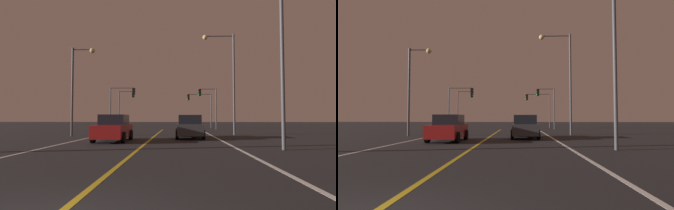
{
  "view_description": "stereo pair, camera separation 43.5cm",
  "coord_description": "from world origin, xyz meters",
  "views": [
    {
      "loc": [
        1.83,
        -3.43,
        1.49
      ],
      "look_at": [
        0.7,
        32.26,
        3.12
      ],
      "focal_mm": 30.24,
      "sensor_mm": 36.0,
      "label": 1
    },
    {
      "loc": [
        2.27,
        -3.43,
        1.49
      ],
      "look_at": [
        0.7,
        32.26,
        3.12
      ],
      "focal_mm": 30.24,
      "sensor_mm": 36.0,
      "label": 2
    }
  ],
  "objects": [
    {
      "name": "street_lamp_right_far",
      "position": [
        6.18,
        21.25,
        5.58
      ],
      "size": [
        2.79,
        0.44,
        8.83
      ],
      "rotation": [
        0.0,
        0.0,
        3.14
      ],
      "color": "#4C4C51",
      "rests_on": "ground"
    },
    {
      "name": "lane_edge_right",
      "position": [
        4.76,
        13.46,
        0.0
      ],
      "size": [
        0.16,
        38.92,
        0.01
      ],
      "primitive_type": "cube",
      "color": "silver",
      "rests_on": "ground"
    },
    {
      "name": "car_lead_same_lane",
      "position": [
        2.74,
        17.39,
        0.82
      ],
      "size": [
        2.02,
        4.3,
        1.7
      ],
      "rotation": [
        0.0,
        0.0,
        1.57
      ],
      "color": "black",
      "rests_on": "ground"
    },
    {
      "name": "traffic_light_far_left",
      "position": [
        -5.81,
        38.92,
        4.06
      ],
      "size": [
        2.46,
        0.36,
        5.52
      ],
      "color": "#4C4C51",
      "rests_on": "ground"
    },
    {
      "name": "lane_edge_left",
      "position": [
        -4.76,
        13.46,
        0.0
      ],
      "size": [
        0.16,
        38.92,
        0.01
      ],
      "primitive_type": "cube",
      "color": "silver",
      "rests_on": "ground"
    },
    {
      "name": "traffic_light_near_right",
      "position": [
        5.81,
        33.42,
        3.91
      ],
      "size": [
        2.41,
        0.36,
        5.3
      ],
      "rotation": [
        0.0,
        0.0,
        3.14
      ],
      "color": "#4C4C51",
      "rests_on": "ground"
    },
    {
      "name": "street_lamp_right_near",
      "position": [
        6.33,
        9.92,
        5.26
      ],
      "size": [
        2.17,
        0.44,
        8.34
      ],
      "rotation": [
        0.0,
        0.0,
        3.14
      ],
      "color": "#4C4C51",
      "rests_on": "ground"
    },
    {
      "name": "lane_center_divider",
      "position": [
        0.0,
        13.46,
        0.0
      ],
      "size": [
        0.16,
        38.92,
        0.01
      ],
      "primitive_type": "cube",
      "color": "gold",
      "rests_on": "ground"
    },
    {
      "name": "traffic_light_far_right",
      "position": [
        5.13,
        38.92,
        3.82
      ],
      "size": [
        3.67,
        0.36,
        5.08
      ],
      "rotation": [
        0.0,
        0.0,
        3.14
      ],
      "color": "#4C4C51",
      "rests_on": "ground"
    },
    {
      "name": "car_oncoming",
      "position": [
        -2.23,
        14.58,
        0.82
      ],
      "size": [
        2.02,
        4.3,
        1.7
      ],
      "rotation": [
        0.0,
        0.0,
        -1.57
      ],
      "color": "black",
      "rests_on": "ground"
    },
    {
      "name": "traffic_light_near_left",
      "position": [
        -5.33,
        33.42,
        4.08
      ],
      "size": [
        3.37,
        0.36,
        5.47
      ],
      "color": "#4C4C51",
      "rests_on": "ground"
    },
    {
      "name": "street_lamp_left_mid",
      "position": [
        -6.34,
        19.51,
        4.68
      ],
      "size": [
        1.94,
        0.44,
        7.3
      ],
      "color": "#4C4C51",
      "rests_on": "ground"
    }
  ]
}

